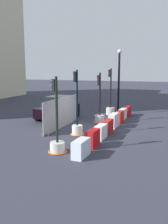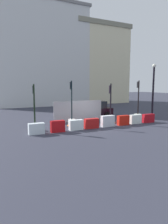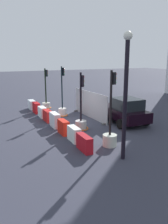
{
  "view_description": "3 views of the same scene",
  "coord_description": "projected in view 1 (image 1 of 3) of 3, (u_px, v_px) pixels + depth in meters",
  "views": [
    {
      "loc": [
        -14.59,
        -5.01,
        3.77
      ],
      "look_at": [
        -1.29,
        -0.02,
        1.27
      ],
      "focal_mm": 39.76,
      "sensor_mm": 36.0,
      "label": 1
    },
    {
      "loc": [
        -8.2,
        -15.01,
        3.39
      ],
      "look_at": [
        -0.84,
        -0.11,
        1.15
      ],
      "focal_mm": 32.54,
      "sensor_mm": 36.0,
      "label": 2
    },
    {
      "loc": [
        14.15,
        -6.06,
        4.38
      ],
      "look_at": [
        0.92,
        0.66,
        0.81
      ],
      "focal_mm": 36.9,
      "sensor_mm": 36.0,
      "label": 3
    }
  ],
  "objects": [
    {
      "name": "traffic_light_1",
      "position": [
        77.0,
        125.0,
        14.15
      ],
      "size": [
        0.8,
        0.8,
        3.71
      ],
      "color": "silver",
      "rests_on": "ground_plane"
    },
    {
      "name": "construction_barrier_4",
      "position": [
        114.0,
        121.0,
        15.96
      ],
      "size": [
        1.12,
        0.44,
        0.91
      ],
      "color": "silver",
      "rests_on": "ground_plane"
    },
    {
      "name": "ground_plane",
      "position": [
        91.0,
        128.0,
        15.84
      ],
      "size": [
        120.0,
        120.0,
        0.0
      ],
      "primitive_type": "plane",
      "color": "#323442"
    },
    {
      "name": "construction_barrier_2",
      "position": [
        101.0,
        132.0,
        13.39
      ],
      "size": [
        1.07,
        0.46,
        0.76
      ],
      "color": "white",
      "rests_on": "ground_plane"
    },
    {
      "name": "construction_barrier_0",
      "position": [
        81.0,
        148.0,
        10.64
      ],
      "size": [
        1.1,
        0.5,
        0.77
      ],
      "color": "silver",
      "rests_on": "ground_plane"
    },
    {
      "name": "construction_barrier_3",
      "position": [
        107.0,
        127.0,
        14.61
      ],
      "size": [
        1.15,
        0.46,
        0.77
      ],
      "color": "#B41918",
      "rests_on": "ground_plane"
    },
    {
      "name": "construction_barrier_5",
      "position": [
        119.0,
        117.0,
        17.37
      ],
      "size": [
        1.04,
        0.42,
        0.82
      ],
      "color": "red",
      "rests_on": "ground_plane"
    },
    {
      "name": "traffic_light_3",
      "position": [
        110.0,
        107.0,
        20.36
      ],
      "size": [
        0.71,
        0.71,
        3.78
      ],
      "color": "beige",
      "rests_on": "ground_plane"
    },
    {
      "name": "site_fence_panel",
      "position": [
        62.0,
        113.0,
        15.92
      ],
      "size": [
        4.81,
        0.5,
        1.92
      ],
      "color": "#989AA0",
      "rests_on": "ground_plane"
    },
    {
      "name": "car_black_sedan",
      "position": [
        59.0,
        108.0,
        18.59
      ],
      "size": [
        3.95,
        2.39,
        1.72
      ],
      "color": "black",
      "rests_on": "ground_plane"
    },
    {
      "name": "traffic_light_2",
      "position": [
        100.0,
        115.0,
        17.43
      ],
      "size": [
        0.94,
        0.94,
        3.49
      ],
      "color": "#AFACAA",
      "rests_on": "ground_plane"
    },
    {
      "name": "street_lamp_post",
      "position": [
        119.0,
        76.0,
        21.24
      ],
      "size": [
        0.36,
        0.36,
        5.36
      ],
      "color": "black",
      "rests_on": "ground_plane"
    },
    {
      "name": "traffic_light_0",
      "position": [
        57.0,
        141.0,
        11.2
      ],
      "size": [
        0.87,
        0.87,
        3.43
      ],
      "color": "beige",
      "rests_on": "ground_plane"
    },
    {
      "name": "construction_barrier_6",
      "position": [
        123.0,
        114.0,
        18.65
      ],
      "size": [
        1.06,
        0.43,
        0.78
      ],
      "color": "silver",
      "rests_on": "ground_plane"
    },
    {
      "name": "construction_barrier_7",
      "position": [
        127.0,
        111.0,
        19.91
      ],
      "size": [
        1.16,
        0.4,
        0.77
      ],
      "color": "#AD111B",
      "rests_on": "ground_plane"
    },
    {
      "name": "construction_barrier_1",
      "position": [
        93.0,
        138.0,
        12.02
      ],
      "size": [
        1.03,
        0.42,
        0.83
      ],
      "color": "red",
      "rests_on": "ground_plane"
    }
  ]
}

